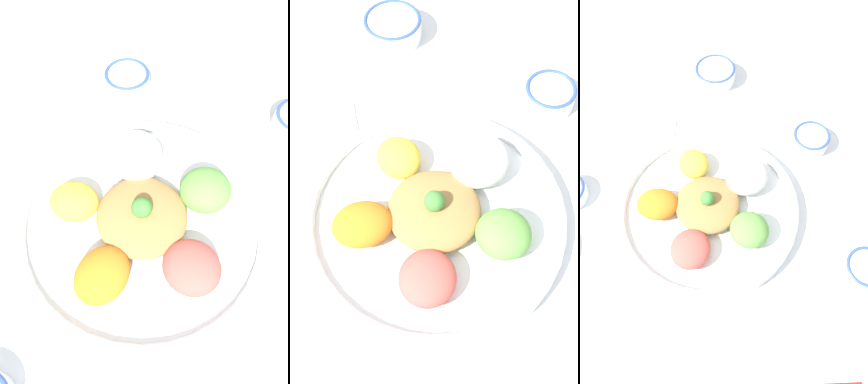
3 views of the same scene
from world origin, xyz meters
The scene contains 5 objects.
ground_plane centered at (0.00, 0.00, 0.00)m, with size 2.40×2.40×0.00m, color white.
salad_platter centered at (0.03, -0.01, 0.03)m, with size 0.41×0.41×0.09m.
rice_bowl_blue centered at (-0.11, -0.29, 0.02)m, with size 0.09×0.09×0.04m.
sauce_bowl_dark centered at (0.20, -0.39, 0.02)m, with size 0.11×0.11×0.04m.
serving_spoon_extra centered at (0.23, -0.21, 0.00)m, with size 0.08×0.14×0.01m.
Camera 2 is at (-0.05, 0.36, 0.76)m, focal length 50.00 mm.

